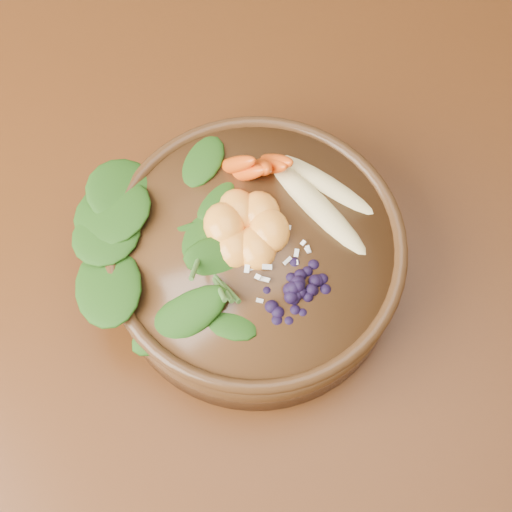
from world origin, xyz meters
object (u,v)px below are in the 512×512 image
(dining_table, at_px, (466,194))
(mandarin_cluster, at_px, (246,222))
(banana_halves, at_px, (323,188))
(stoneware_bowl, at_px, (256,260))
(kale_heap, at_px, (180,213))
(carrot_cluster, at_px, (251,138))
(blueberry_pile, at_px, (298,281))

(dining_table, bearing_deg, mandarin_cluster, -167.40)
(dining_table, distance_m, banana_halves, 0.31)
(stoneware_bowl, bearing_deg, kale_heap, 151.04)
(banana_halves, bearing_deg, kale_heap, 156.45)
(dining_table, xyz_separation_m, banana_halves, (-0.24, -0.05, 0.20))
(carrot_cluster, bearing_deg, mandarin_cluster, -129.81)
(dining_table, distance_m, kale_heap, 0.44)
(dining_table, relative_size, blueberry_pile, 10.74)
(banana_halves, height_order, mandarin_cluster, mandarin_cluster)
(mandarin_cluster, relative_size, blueberry_pile, 0.69)
(dining_table, xyz_separation_m, carrot_cluster, (-0.30, 0.01, 0.22))
(carrot_cluster, bearing_deg, stoneware_bowl, -123.69)
(stoneware_bowl, bearing_deg, blueberry_pile, -62.97)
(mandarin_cluster, bearing_deg, banana_halves, 14.42)
(dining_table, height_order, carrot_cluster, carrot_cluster)
(carrot_cluster, distance_m, blueberry_pile, 0.16)
(mandarin_cluster, bearing_deg, carrot_cluster, 74.36)
(dining_table, xyz_separation_m, stoneware_bowl, (-0.32, -0.09, 0.14))
(dining_table, distance_m, carrot_cluster, 0.38)
(kale_heap, distance_m, blueberry_pile, 0.14)
(stoneware_bowl, relative_size, banana_halves, 1.82)
(carrot_cluster, height_order, banana_halves, carrot_cluster)
(stoneware_bowl, bearing_deg, dining_table, 16.07)
(kale_heap, bearing_deg, mandarin_cluster, -17.61)
(dining_table, bearing_deg, kale_heap, -172.52)
(kale_heap, distance_m, carrot_cluster, 0.11)
(mandarin_cluster, bearing_deg, stoneware_bowl, -72.17)
(carrot_cluster, xyz_separation_m, mandarin_cluster, (-0.02, -0.08, -0.03))
(carrot_cluster, bearing_deg, blueberry_pile, -109.55)
(banana_halves, relative_size, mandarin_cluster, 1.73)
(blueberry_pile, bearing_deg, stoneware_bowl, 117.03)
(dining_table, bearing_deg, banana_halves, -168.09)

